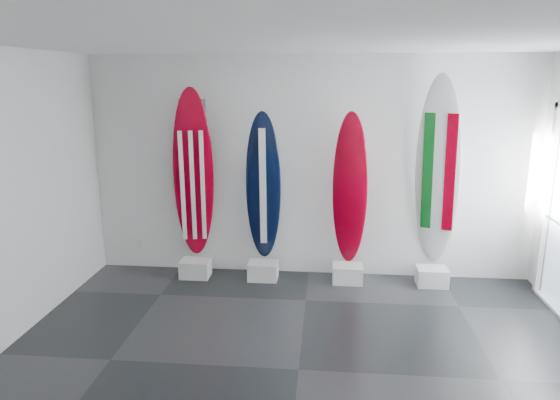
# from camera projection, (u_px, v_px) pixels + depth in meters

# --- Properties ---
(floor) EXTENTS (6.00, 6.00, 0.00)m
(floor) POSITION_uv_depth(u_px,v_px,m) (299.00, 370.00, 4.81)
(floor) COLOR black
(floor) RESTS_ON ground
(ceiling) EXTENTS (6.00, 6.00, 0.00)m
(ceiling) POSITION_uv_depth(u_px,v_px,m) (302.00, 39.00, 4.11)
(ceiling) COLOR white
(ceiling) RESTS_ON wall_back
(wall_back) EXTENTS (6.00, 0.00, 6.00)m
(wall_back) POSITION_uv_depth(u_px,v_px,m) (310.00, 168.00, 6.88)
(wall_back) COLOR white
(wall_back) RESTS_ON ground
(wall_front) EXTENTS (6.00, 0.00, 6.00)m
(wall_front) POSITION_uv_depth(u_px,v_px,m) (266.00, 384.00, 2.04)
(wall_front) COLOR white
(wall_front) RESTS_ON ground
(display_block_usa) EXTENTS (0.40, 0.30, 0.24)m
(display_block_usa) POSITION_uv_depth(u_px,v_px,m) (195.00, 268.00, 7.04)
(display_block_usa) COLOR silver
(display_block_usa) RESTS_ON floor
(surfboard_usa) EXTENTS (0.62, 0.55, 2.36)m
(surfboard_usa) POSITION_uv_depth(u_px,v_px,m) (194.00, 175.00, 6.83)
(surfboard_usa) COLOR maroon
(surfboard_usa) RESTS_ON display_block_usa
(display_block_navy) EXTENTS (0.40, 0.30, 0.24)m
(display_block_navy) POSITION_uv_depth(u_px,v_px,m) (263.00, 271.00, 6.95)
(display_block_navy) COLOR silver
(display_block_navy) RESTS_ON floor
(surfboard_navy) EXTENTS (0.49, 0.37, 2.06)m
(surfboard_navy) POSITION_uv_depth(u_px,v_px,m) (263.00, 188.00, 6.78)
(surfboard_navy) COLOR black
(surfboard_navy) RESTS_ON display_block_navy
(display_block_swiss) EXTENTS (0.40, 0.30, 0.24)m
(display_block_swiss) POSITION_uv_depth(u_px,v_px,m) (347.00, 274.00, 6.85)
(display_block_swiss) COLOR silver
(display_block_swiss) RESTS_ON floor
(surfboard_swiss) EXTENTS (0.49, 0.28, 2.05)m
(surfboard_swiss) POSITION_uv_depth(u_px,v_px,m) (350.00, 189.00, 6.67)
(surfboard_swiss) COLOR maroon
(surfboard_swiss) RESTS_ON display_block_swiss
(display_block_italy) EXTENTS (0.40, 0.30, 0.24)m
(display_block_italy) POSITION_uv_depth(u_px,v_px,m) (432.00, 277.00, 6.75)
(display_block_italy) COLOR silver
(display_block_italy) RESTS_ON floor
(surfboard_italy) EXTENTS (0.69, 0.60, 2.53)m
(surfboard_italy) POSITION_uv_depth(u_px,v_px,m) (438.00, 173.00, 6.52)
(surfboard_italy) COLOR silver
(surfboard_italy) RESTS_ON display_block_italy
(wall_outlet) EXTENTS (0.09, 0.02, 0.13)m
(wall_outlet) POSITION_uv_depth(u_px,v_px,m) (140.00, 244.00, 7.35)
(wall_outlet) COLOR silver
(wall_outlet) RESTS_ON wall_back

